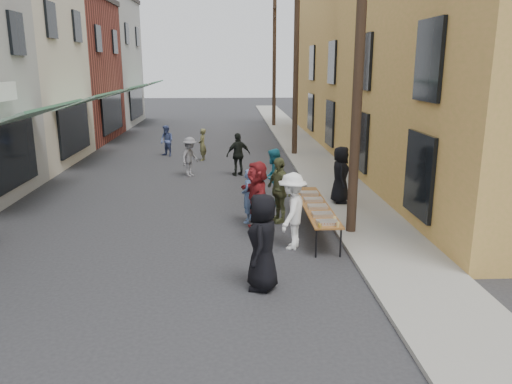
{
  "coord_description": "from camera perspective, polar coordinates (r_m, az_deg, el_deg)",
  "views": [
    {
      "loc": [
        1.12,
        -9.49,
        4.4
      ],
      "look_at": [
        1.75,
        2.6,
        1.3
      ],
      "focal_mm": 35.0,
      "sensor_mm": 36.0,
      "label": 1
    }
  ],
  "objects": [
    {
      "name": "utility_pole_near",
      "position": [
        12.89,
        11.7,
        14.52
      ],
      "size": [
        0.26,
        0.26,
        9.0
      ],
      "primitive_type": "cylinder",
      "color": "#2D2116",
      "rests_on": "ground"
    },
    {
      "name": "catering_tray_sausage",
      "position": [
        11.91,
        8.14,
        -3.44
      ],
      "size": [
        0.5,
        0.33,
        0.08
      ],
      "primitive_type": "cube",
      "color": "maroon",
      "rests_on": "serving_table"
    },
    {
      "name": "passerby_far",
      "position": [
        25.05,
        -10.16,
        5.77
      ],
      "size": [
        0.93,
        0.91,
        1.52
      ],
      "primitive_type": "imported",
      "rotation": [
        0.0,
        0.0,
        5.59
      ],
      "color": "#48568B",
      "rests_on": "ground"
    },
    {
      "name": "guest_front_a",
      "position": [
        9.93,
        0.76,
        -5.74
      ],
      "size": [
        0.81,
        1.07,
        1.97
      ],
      "primitive_type": "imported",
      "rotation": [
        0.0,
        0.0,
        -1.77
      ],
      "color": "black",
      "rests_on": "ground"
    },
    {
      "name": "sidewalk",
      "position": [
        25.18,
        5.98,
        4.33
      ],
      "size": [
        2.2,
        60.0,
        0.1
      ],
      "primitive_type": "cube",
      "color": "gray",
      "rests_on": "ground"
    },
    {
      "name": "building_ochre",
      "position": [
        25.53,
        20.78,
        14.81
      ],
      "size": [
        10.0,
        28.0,
        10.0
      ],
      "primitive_type": "cube",
      "color": "#B79441",
      "rests_on": "ground"
    },
    {
      "name": "server",
      "position": [
        16.07,
        9.63,
        1.96
      ],
      "size": [
        0.71,
        0.97,
        1.81
      ],
      "primitive_type": "imported",
      "rotation": [
        0.0,
        0.0,
        1.41
      ],
      "color": "black",
      "rests_on": "sidewalk"
    },
    {
      "name": "condiment_jar_c",
      "position": [
        11.77,
        7.18,
        -3.61
      ],
      "size": [
        0.07,
        0.07,
        0.08
      ],
      "primitive_type": "cylinder",
      "color": "#A57F26",
      "rests_on": "serving_table"
    },
    {
      "name": "utility_pole_mid",
      "position": [
        24.7,
        4.6,
        14.54
      ],
      "size": [
        0.26,
        0.26,
        9.0
      ],
      "primitive_type": "cylinder",
      "color": "#2D2116",
      "rests_on": "ground"
    },
    {
      "name": "passerby_right",
      "position": [
        23.65,
        -6.15,
        5.4
      ],
      "size": [
        0.43,
        0.59,
        1.51
      ],
      "primitive_type": "imported",
      "rotation": [
        0.0,
        0.0,
        4.58
      ],
      "color": "brown",
      "rests_on": "ground"
    },
    {
      "name": "guest_queue_back",
      "position": [
        13.45,
        0.14,
        -0.46
      ],
      "size": [
        0.87,
        1.85,
        1.92
      ],
      "primitive_type": "imported",
      "rotation": [
        0.0,
        0.0,
        -1.4
      ],
      "color": "maroon",
      "rests_on": "ground"
    },
    {
      "name": "guest_front_e",
      "position": [
        14.2,
        2.62,
        0.24
      ],
      "size": [
        0.9,
        1.19,
        1.88
      ],
      "primitive_type": "imported",
      "rotation": [
        0.0,
        0.0,
        -1.11
      ],
      "color": "#5C6239",
      "rests_on": "ground"
    },
    {
      "name": "ground",
      "position": [
        10.52,
        -8.95,
        -10.54
      ],
      "size": [
        120.0,
        120.0,
        0.0
      ],
      "primitive_type": "plane",
      "color": "#28282B",
      "rests_on": "ground"
    },
    {
      "name": "catering_tray_buns_end",
      "position": [
        14.51,
        6.1,
        -0.13
      ],
      "size": [
        0.5,
        0.33,
        0.08
      ],
      "primitive_type": "cube",
      "color": "tan",
      "rests_on": "serving_table"
    },
    {
      "name": "passerby_left",
      "position": [
        20.3,
        -7.56,
        4.01
      ],
      "size": [
        1.0,
        1.18,
        1.59
      ],
      "primitive_type": "imported",
      "rotation": [
        0.0,
        0.0,
        1.09
      ],
      "color": "slate",
      "rests_on": "ground"
    },
    {
      "name": "condiment_jar_a",
      "position": [
        11.59,
        7.35,
        -3.92
      ],
      "size": [
        0.07,
        0.07,
        0.08
      ],
      "primitive_type": "cylinder",
      "color": "#A57F26",
      "rests_on": "serving_table"
    },
    {
      "name": "passerby_mid",
      "position": [
        20.24,
        -2.03,
        4.31
      ],
      "size": [
        1.11,
        0.77,
        1.74
      ],
      "primitive_type": "imported",
      "rotation": [
        0.0,
        0.0,
        3.51
      ],
      "color": "black",
      "rests_on": "ground"
    },
    {
      "name": "serving_table",
      "position": [
        13.48,
        6.81,
        -1.62
      ],
      "size": [
        0.7,
        4.0,
        0.75
      ],
      "color": "brown",
      "rests_on": "ground"
    },
    {
      "name": "catering_tray_foil_d",
      "position": [
        13.84,
        6.55,
        -0.86
      ],
      "size": [
        0.5,
        0.33,
        0.08
      ],
      "primitive_type": "cube",
      "color": "#B2B2B7",
      "rests_on": "serving_table"
    },
    {
      "name": "guest_front_c",
      "position": [
        15.86,
        1.98,
        1.67
      ],
      "size": [
        0.94,
        1.07,
        1.84
      ],
      "primitive_type": "imported",
      "rotation": [
        0.0,
        0.0,
        -1.9
      ],
      "color": "teal",
      "rests_on": "ground"
    },
    {
      "name": "guest_front_d",
      "position": [
        12.14,
        4.16,
        -2.2
      ],
      "size": [
        1.11,
        1.4,
        1.89
      ],
      "primitive_type": "imported",
      "rotation": [
        0.0,
        0.0,
        -1.95
      ],
      "color": "white",
      "rests_on": "ground"
    },
    {
      "name": "condiment_jar_b",
      "position": [
        11.68,
        7.26,
        -3.76
      ],
      "size": [
        0.07,
        0.07,
        0.08
      ],
      "primitive_type": "cylinder",
      "color": "#A57F26",
      "rests_on": "serving_table"
    },
    {
      "name": "guest_front_b",
      "position": [
        14.2,
        -0.92,
        -0.44
      ],
      "size": [
        0.48,
        0.63,
        1.55
      ],
      "primitive_type": "imported",
      "rotation": [
        0.0,
        0.0,
        -1.77
      ],
      "color": "#4D6996",
      "rests_on": "ground"
    },
    {
      "name": "cup_stack",
      "position": [
        11.71,
        9.34,
        -3.69
      ],
      "size": [
        0.08,
        0.08,
        0.12
      ],
      "primitive_type": "cylinder",
      "color": "tan",
      "rests_on": "serving_table"
    },
    {
      "name": "catering_tray_foil_b",
      "position": [
        12.52,
        7.58,
        -2.53
      ],
      "size": [
        0.5,
        0.33,
        0.08
      ],
      "primitive_type": "cube",
      "color": "#B2B2B7",
      "rests_on": "serving_table"
    },
    {
      "name": "utility_pole_far",
      "position": [
        36.63,
        2.1,
        14.5
      ],
      "size": [
        0.26,
        0.26,
        9.0
      ],
      "primitive_type": "cylinder",
      "color": "#2D2116",
      "rests_on": "ground"
    },
    {
      "name": "catering_tray_buns",
      "position": [
        13.18,
        7.04,
        -1.65
      ],
      "size": [
        0.5,
        0.33,
        0.08
      ],
      "primitive_type": "cube",
      "color": "tan",
      "rests_on": "serving_table"
    }
  ]
}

